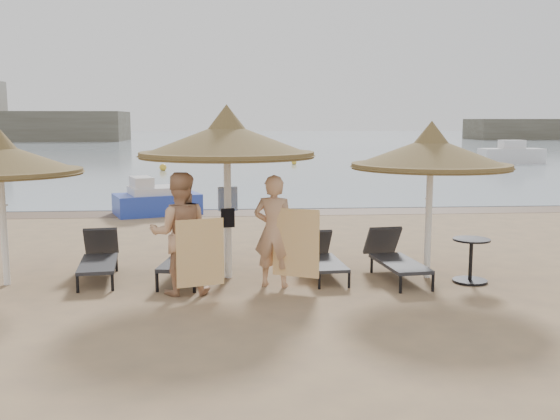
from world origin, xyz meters
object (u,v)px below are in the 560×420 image
(lounger_far_right, at_px, (394,257))
(palapa_right, at_px, (431,153))
(palapa_center, at_px, (227,141))
(person_left, at_px, (179,224))
(lounger_near_left, at_px, (190,253))
(pedal_boat, at_px, (156,200))
(lounger_far_left, at_px, (99,257))
(person_right, at_px, (274,222))
(side_table, at_px, (471,262))
(lounger_near_right, at_px, (322,257))

(lounger_far_right, bearing_deg, palapa_right, -11.27)
(palapa_center, height_order, person_left, palapa_center)
(lounger_near_left, bearing_deg, lounger_far_right, 2.78)
(person_left, bearing_deg, pedal_boat, -85.03)
(palapa_center, bearing_deg, palapa_right, -4.23)
(lounger_far_right, height_order, pedal_boat, pedal_boat)
(lounger_near_left, distance_m, person_left, 1.42)
(lounger_far_left, bearing_deg, person_right, -22.71)
(side_table, xyz_separation_m, person_left, (-5.08, -0.33, 0.81))
(person_right, height_order, pedal_boat, person_right)
(lounger_near_right, xyz_separation_m, side_table, (2.56, -0.70, 0.02))
(palapa_center, bearing_deg, person_left, -128.27)
(lounger_far_right, relative_size, person_right, 0.88)
(lounger_far_right, height_order, person_right, person_right)
(person_right, bearing_deg, lounger_far_left, 1.81)
(lounger_far_left, height_order, lounger_near_left, lounger_near_left)
(palapa_center, bearing_deg, person_right, -39.73)
(palapa_center, relative_size, person_left, 1.35)
(palapa_center, xyz_separation_m, person_right, (0.79, -0.66, -1.37))
(pedal_boat, bearing_deg, lounger_far_left, -110.39)
(side_table, bearing_deg, lounger_far_left, 172.55)
(pedal_boat, bearing_deg, person_left, -100.33)
(palapa_center, height_order, lounger_near_left, palapa_center)
(lounger_far_right, xyz_separation_m, person_right, (-2.24, -0.44, 0.74))
(palapa_right, relative_size, lounger_far_right, 1.45)
(side_table, bearing_deg, lounger_far_right, 160.49)
(palapa_right, distance_m, side_table, 2.05)
(palapa_center, distance_m, lounger_near_left, 2.20)
(lounger_far_left, bearing_deg, lounger_near_left, -7.64)
(palapa_right, bearing_deg, side_table, -30.95)
(lounger_near_left, distance_m, person_right, 1.86)
(palapa_right, bearing_deg, palapa_center, 175.77)
(lounger_near_right, relative_size, lounger_far_right, 0.90)
(palapa_center, relative_size, lounger_near_right, 1.78)
(palapa_center, distance_m, palapa_right, 3.65)
(person_right, bearing_deg, lounger_far_right, -151.77)
(person_left, bearing_deg, palapa_right, -174.86)
(palapa_right, bearing_deg, lounger_far_right, 175.23)
(palapa_right, relative_size, person_left, 1.22)
(palapa_right, xyz_separation_m, pedal_boat, (-5.88, 8.26, -1.84))
(side_table, distance_m, pedal_boat, 10.85)
(person_left, height_order, person_right, person_left)
(palapa_right, distance_m, lounger_far_right, 1.98)
(lounger_near_left, bearing_deg, palapa_right, 3.00)
(lounger_far_left, distance_m, lounger_near_left, 1.66)
(palapa_center, bearing_deg, lounger_near_left, 164.18)
(pedal_boat, bearing_deg, lounger_near_left, -98.31)
(palapa_center, bearing_deg, side_table, -8.81)
(lounger_far_right, bearing_deg, palapa_center, 169.38)
(palapa_right, distance_m, pedal_boat, 10.30)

